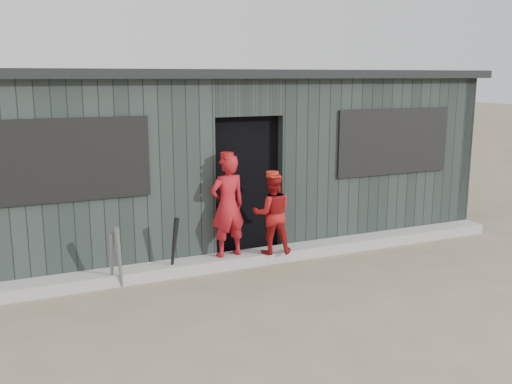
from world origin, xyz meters
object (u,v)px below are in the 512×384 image
player_red_left (228,206)px  dugout (212,155)px  player_red_right (272,213)px  bat_left (112,259)px  player_grey_back (270,210)px  bat_mid (119,257)px  bat_right (174,247)px

player_red_left → dugout: bearing=-111.1°
dugout → player_red_right: bearing=-83.7°
bat_left → player_red_right: (2.18, 0.06, 0.34)m
dugout → player_grey_back: bearing=-61.8°
player_red_left → bat_mid: bearing=2.9°
bat_right → bat_left: bearing=-174.2°
bat_right → dugout: (1.18, 1.78, 0.89)m
bat_right → player_red_right: bearing=-0.9°
player_red_right → dugout: size_ratio=0.13×
bat_left → bat_mid: size_ratio=0.92×
bat_right → player_red_left: player_red_left is taller
player_red_right → dugout: (-0.20, 1.80, 0.58)m
bat_mid → player_red_right: player_red_right is taller
player_red_left → dugout: 1.77m
bat_left → bat_mid: bearing=-50.7°
player_grey_back → dugout: dugout is taller
player_red_left → player_red_right: bearing=159.8°
bat_left → dugout: (1.98, 1.86, 0.92)m
player_grey_back → dugout: 1.37m
player_red_right → bat_mid: bearing=20.3°
bat_mid → dugout: (1.91, 1.95, 0.88)m
player_red_left → player_red_right: player_red_left is taller
player_grey_back → player_red_right: bearing=47.2°
player_red_right → dugout: bearing=-67.4°
bat_mid → player_red_left: (1.51, 0.28, 0.43)m
player_red_left → player_grey_back: size_ratio=1.24×
dugout → bat_left: bearing=-136.8°
bat_left → player_red_left: (1.58, 0.19, 0.47)m
bat_right → dugout: bearing=56.4°
bat_left → bat_mid: bat_mid is taller
player_red_right → player_grey_back: bearing=-97.7°
bat_right → player_red_right: (1.38, -0.02, 0.31)m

